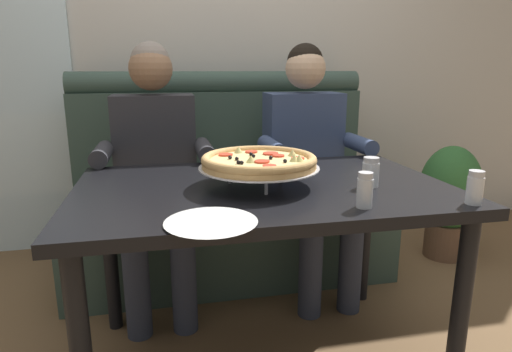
# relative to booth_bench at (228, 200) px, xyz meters

# --- Properties ---
(back_wall_with_window) EXTENTS (6.00, 0.12, 2.80)m
(back_wall_with_window) POSITION_rel_booth_bench_xyz_m (0.00, 0.57, 1.00)
(back_wall_with_window) COLOR beige
(back_wall_with_window) RESTS_ON ground_plane
(booth_bench) EXTENTS (1.74, 0.78, 1.13)m
(booth_bench) POSITION_rel_booth_bench_xyz_m (0.00, 0.00, 0.00)
(booth_bench) COLOR #384C42
(booth_bench) RESTS_ON ground_plane
(dining_table) EXTENTS (1.35, 0.86, 0.73)m
(dining_table) POSITION_rel_booth_bench_xyz_m (0.00, -0.90, 0.25)
(dining_table) COLOR black
(dining_table) RESTS_ON ground_plane
(diner_left) EXTENTS (0.54, 0.64, 1.27)m
(diner_left) POSITION_rel_booth_bench_xyz_m (-0.39, -0.27, 0.31)
(diner_left) COLOR #2D3342
(diner_left) RESTS_ON ground_plane
(diner_right) EXTENTS (0.54, 0.64, 1.27)m
(diner_right) POSITION_rel_booth_bench_xyz_m (0.39, -0.27, 0.31)
(diner_right) COLOR #2D3342
(diner_right) RESTS_ON ground_plane
(pizza) EXTENTS (0.43, 0.43, 0.12)m
(pizza) POSITION_rel_booth_bench_xyz_m (-0.02, -0.91, 0.42)
(pizza) COLOR silver
(pizza) RESTS_ON dining_table
(shaker_pepper_flakes) EXTENTS (0.06, 0.06, 0.11)m
(shaker_pepper_flakes) POSITION_rel_booth_bench_xyz_m (0.37, -1.01, 0.38)
(shaker_pepper_flakes) COLOR white
(shaker_pepper_flakes) RESTS_ON dining_table
(shaker_parmesan) EXTENTS (0.05, 0.05, 0.11)m
(shaker_parmesan) POSITION_rel_booth_bench_xyz_m (0.59, -1.26, 0.38)
(shaker_parmesan) COLOR white
(shaker_parmesan) RESTS_ON dining_table
(shaker_oregano) EXTENTS (0.05, 0.05, 0.11)m
(shaker_oregano) POSITION_rel_booth_bench_xyz_m (0.24, -1.22, 0.38)
(shaker_oregano) COLOR white
(shaker_oregano) RESTS_ON dining_table
(plate_near_left) EXTENTS (0.26, 0.26, 0.02)m
(plate_near_left) POSITION_rel_booth_bench_xyz_m (-0.23, -1.27, 0.35)
(plate_near_left) COLOR white
(plate_near_left) RESTS_ON dining_table
(potted_plant) EXTENTS (0.36, 0.36, 0.70)m
(potted_plant) POSITION_rel_booth_bench_xyz_m (1.34, -0.17, -0.01)
(potted_plant) COLOR brown
(potted_plant) RESTS_ON ground_plane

